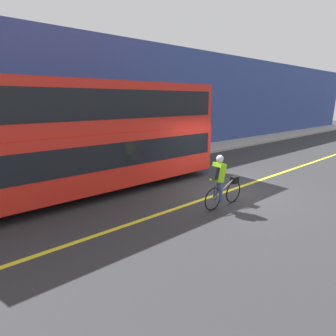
% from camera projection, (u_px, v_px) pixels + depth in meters
% --- Properties ---
extents(ground_plane, '(80.00, 80.00, 0.00)m').
position_uv_depth(ground_plane, '(225.00, 190.00, 9.51)').
color(ground_plane, '#2D2D30').
extents(road_center_line, '(50.00, 0.14, 0.01)m').
position_uv_depth(road_center_line, '(228.00, 191.00, 9.41)').
color(road_center_line, yellow).
rests_on(road_center_line, ground_plane).
extents(sidewalk_curb, '(60.00, 2.23, 0.14)m').
position_uv_depth(sidewalk_curb, '(136.00, 160.00, 13.95)').
color(sidewalk_curb, '#A8A399').
rests_on(sidewalk_curb, ground_plane).
extents(building_facade, '(60.00, 0.30, 6.30)m').
position_uv_depth(building_facade, '(122.00, 100.00, 14.12)').
color(building_facade, '#33478C').
rests_on(building_facade, ground_plane).
extents(bus, '(9.01, 2.45, 3.76)m').
position_uv_depth(bus, '(96.00, 132.00, 8.99)').
color(bus, black).
rests_on(bus, ground_plane).
extents(cyclist_on_bike, '(1.66, 0.32, 1.64)m').
position_uv_depth(cyclist_on_bike, '(221.00, 180.00, 7.74)').
color(cyclist_on_bike, black).
rests_on(cyclist_on_bike, ground_plane).
extents(street_sign_post, '(0.36, 0.09, 2.55)m').
position_uv_depth(street_sign_post, '(53.00, 140.00, 10.95)').
color(street_sign_post, '#59595B').
rests_on(street_sign_post, sidewalk_curb).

